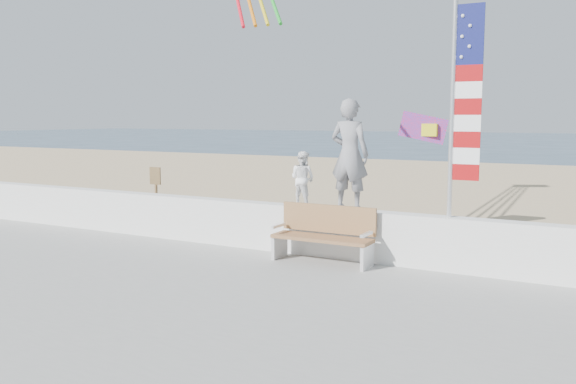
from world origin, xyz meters
name	(u,v)px	position (x,y,z in m)	size (l,w,h in m)	color
ground	(225,285)	(0.00, 0.00, 0.00)	(220.00, 220.00, 0.00)	#2C4459
sand	(400,210)	(0.00, 9.00, 0.04)	(90.00, 40.00, 0.08)	tan
boardwalk	(10,363)	(0.00, -4.00, 0.13)	(50.00, 12.40, 0.10)	#979792
seawall	(284,228)	(0.00, 2.00, 0.63)	(30.00, 0.35, 0.90)	silver
adult	(350,155)	(1.34, 2.00, 2.07)	(0.72, 0.47, 1.97)	gray
child	(303,179)	(0.40, 2.00, 1.59)	(0.50, 0.39, 1.02)	white
bench	(324,234)	(1.07, 1.55, 0.69)	(1.80, 0.57, 1.00)	#91643F
flag	(461,101)	(3.26, 2.00, 2.99)	(0.50, 0.08, 3.50)	silver
parafoil_kite	(424,128)	(1.63, 5.65, 2.49)	(1.15, 0.59, 0.77)	#FF1C32
sign	(156,192)	(-4.23, 3.25, 0.94)	(0.32, 0.07, 1.46)	olive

